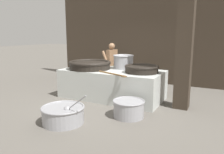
% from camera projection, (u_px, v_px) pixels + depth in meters
% --- Properties ---
extents(ground_plane, '(60.00, 60.00, 0.00)m').
position_uv_depth(ground_plane, '(112.00, 97.00, 6.64)').
color(ground_plane, '#666059').
extents(back_wall, '(7.52, 0.24, 3.73)m').
position_uv_depth(back_wall, '(143.00, 35.00, 8.65)').
color(back_wall, '#382D23').
rests_on(back_wall, ground_plane).
extents(support_pillar, '(0.37, 0.37, 3.73)m').
position_uv_depth(support_pillar, '(185.00, 35.00, 5.37)').
color(support_pillar, '#382D23').
rests_on(support_pillar, ground_plane).
extents(hearth_platform, '(3.00, 1.46, 0.85)m').
position_uv_depth(hearth_platform, '(112.00, 84.00, 6.56)').
color(hearth_platform, silver).
rests_on(hearth_platform, ground_plane).
extents(giant_wok_near, '(1.29, 1.29, 0.24)m').
position_uv_depth(giant_wok_near, '(90.00, 65.00, 6.67)').
color(giant_wok_near, black).
rests_on(giant_wok_near, hearth_platform).
extents(giant_wok_far, '(0.94, 0.94, 0.21)m').
position_uv_depth(giant_wok_far, '(142.00, 69.00, 6.01)').
color(giant_wok_far, black).
rests_on(giant_wok_far, hearth_platform).
extents(stock_pot, '(0.64, 0.64, 0.42)m').
position_uv_depth(stock_pot, '(123.00, 62.00, 6.71)').
color(stock_pot, '#9E9EA3').
rests_on(stock_pot, hearth_platform).
extents(stirring_paddle, '(1.07, 0.49, 0.04)m').
position_uv_depth(stirring_paddle, '(113.00, 74.00, 5.75)').
color(stirring_paddle, brown).
rests_on(stirring_paddle, hearth_platform).
extents(cook, '(0.42, 0.62, 1.59)m').
position_uv_depth(cook, '(112.00, 64.00, 7.77)').
color(cook, '#8C6647').
rests_on(cook, ground_plane).
extents(prep_bowl_vegetables, '(1.19, 0.93, 0.75)m').
position_uv_depth(prep_bowl_vegetables, '(63.00, 114.00, 4.68)').
color(prep_bowl_vegetables, '#9E9EA3').
rests_on(prep_bowl_vegetables, ground_plane).
extents(prep_bowl_meat, '(0.74, 0.74, 0.40)m').
position_uv_depth(prep_bowl_meat, '(129.00, 108.00, 5.04)').
color(prep_bowl_meat, '#9E9EA3').
rests_on(prep_bowl_meat, ground_plane).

